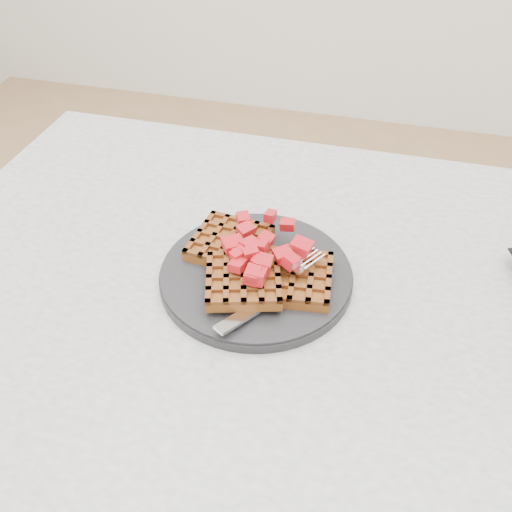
{
  "coord_description": "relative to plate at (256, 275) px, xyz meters",
  "views": [
    {
      "loc": [
        0.01,
        -0.48,
        1.25
      ],
      "look_at": [
        -0.13,
        0.03,
        0.79
      ],
      "focal_mm": 40.0,
      "sensor_mm": 36.0,
      "label": 1
    }
  ],
  "objects": [
    {
      "name": "table",
      "position": [
        0.13,
        -0.03,
        -0.12
      ],
      "size": [
        1.2,
        0.8,
        0.75
      ],
      "color": "silver",
      "rests_on": "ground"
    },
    {
      "name": "plate",
      "position": [
        0.0,
        0.0,
        0.0
      ],
      "size": [
        0.25,
        0.25,
        0.02
      ],
      "primitive_type": "cylinder",
      "color": "black",
      "rests_on": "table"
    },
    {
      "name": "waffles",
      "position": [
        0.0,
        -0.0,
        0.02
      ],
      "size": [
        0.2,
        0.18,
        0.03
      ],
      "color": "brown",
      "rests_on": "plate"
    },
    {
      "name": "strawberry_pile",
      "position": [
        0.0,
        -0.0,
        0.05
      ],
      "size": [
        0.15,
        0.15,
        0.02
      ],
      "primitive_type": null,
      "color": "#9E000A",
      "rests_on": "waffles"
    },
    {
      "name": "fork",
      "position": [
        0.04,
        -0.04,
        0.02
      ],
      "size": [
        0.11,
        0.17,
        0.02
      ],
      "primitive_type": null,
      "rotation": [
        0.0,
        0.0,
        -0.54
      ],
      "color": "silver",
      "rests_on": "plate"
    }
  ]
}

